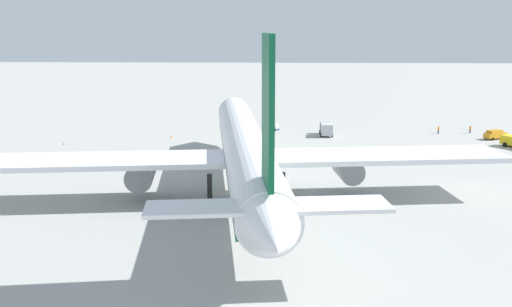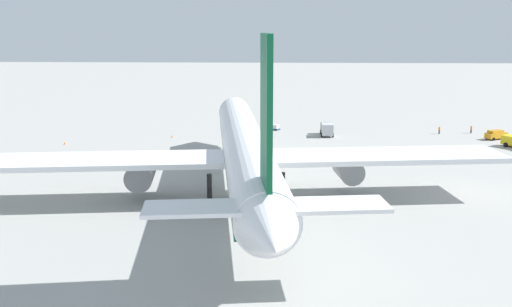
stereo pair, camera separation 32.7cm
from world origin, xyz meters
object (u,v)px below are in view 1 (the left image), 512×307
at_px(service_van, 495,134).
at_px(ground_worker_0, 470,129).
at_px(traffic_cone_0, 171,136).
at_px(traffic_cone_1, 64,143).
at_px(service_truck_2, 326,129).
at_px(ground_worker_2, 438,130).
at_px(airliner, 245,150).
at_px(baggage_cart_0, 273,127).

height_order(service_van, ground_worker_0, service_van).
height_order(traffic_cone_0, traffic_cone_1, same).
bearing_deg(service_truck_2, ground_worker_2, -82.63).
bearing_deg(service_truck_2, traffic_cone_0, 95.97).
height_order(airliner, service_van, airliner).
xyz_separation_m(service_truck_2, ground_worker_2, (3.23, -24.93, -0.68)).
xyz_separation_m(ground_worker_2, traffic_cone_1, (-14.99, 78.26, -0.58)).
xyz_separation_m(service_van, baggage_cart_0, (9.29, 46.70, -0.34)).
relative_size(service_van, ground_worker_0, 2.97).
height_order(service_van, baggage_cart_0, service_van).
bearing_deg(baggage_cart_0, airliner, 176.32).
distance_m(service_van, ground_worker_2, 11.74).
height_order(ground_worker_0, ground_worker_2, ground_worker_0).
height_order(service_van, traffic_cone_1, service_van).
bearing_deg(service_truck_2, airliner, 161.79).
bearing_deg(traffic_cone_0, ground_worker_2, -83.43).
relative_size(service_truck_2, traffic_cone_0, 10.73).
height_order(baggage_cart_0, ground_worker_0, ground_worker_0).
relative_size(ground_worker_0, traffic_cone_0, 3.12).
distance_m(ground_worker_2, traffic_cone_0, 58.47).
bearing_deg(traffic_cone_1, ground_worker_0, -79.34).
relative_size(service_van, baggage_cart_0, 1.62).
height_order(service_truck_2, traffic_cone_0, service_truck_2).
height_order(ground_worker_0, traffic_cone_1, ground_worker_0).
relative_size(airliner, traffic_cone_0, 139.78).
bearing_deg(service_van, baggage_cart_0, 78.75).
xyz_separation_m(service_van, ground_worker_0, (6.99, 2.89, -0.16)).
bearing_deg(service_van, traffic_cone_0, 90.68).
relative_size(service_van, traffic_cone_0, 9.27).
bearing_deg(traffic_cone_0, service_truck_2, -84.03).
relative_size(airliner, service_truck_2, 13.03).
bearing_deg(traffic_cone_1, service_van, -84.12).
xyz_separation_m(airliner, service_truck_2, (45.48, -14.96, -4.87)).
bearing_deg(traffic_cone_0, baggage_cart_0, -64.88).
bearing_deg(ground_worker_0, ground_worker_2, 98.74).
xyz_separation_m(service_van, traffic_cone_0, (-0.82, 68.25, -0.76)).
distance_m(service_truck_2, traffic_cone_0, 33.36).
relative_size(service_truck_2, ground_worker_2, 3.51).
relative_size(baggage_cart_0, ground_worker_0, 1.83).
distance_m(service_van, ground_worker_0, 7.57).
bearing_deg(baggage_cart_0, ground_worker_0, -93.00).
distance_m(service_truck_2, ground_worker_2, 25.15).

